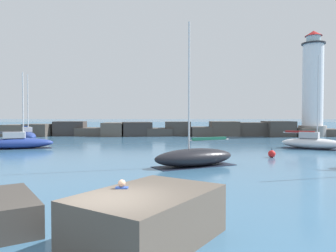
{
  "coord_description": "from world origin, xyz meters",
  "views": [
    {
      "loc": [
        1.8,
        -8.27,
        3.54
      ],
      "look_at": [
        0.9,
        31.98,
        2.23
      ],
      "focal_mm": 35.0,
      "sensor_mm": 36.0,
      "label": 1
    }
  ],
  "objects_px": {
    "sailboat_moored_1": "(18,142)",
    "sailboat_moored_2": "(312,142)",
    "sailboat_moored_4": "(28,135)",
    "person_on_rocks": "(122,205)",
    "sailboat_moored_3": "(195,157)",
    "lighthouse": "(313,89)",
    "mooring_buoy_orange_near": "(272,154)"
  },
  "relations": [
    {
      "from": "sailboat_moored_3",
      "to": "person_on_rocks",
      "type": "distance_m",
      "value": 13.63
    },
    {
      "from": "sailboat_moored_4",
      "to": "person_on_rocks",
      "type": "height_order",
      "value": "sailboat_moored_4"
    },
    {
      "from": "mooring_buoy_orange_near",
      "to": "person_on_rocks",
      "type": "xyz_separation_m",
      "value": [
        -9.65,
        -18.15,
        0.63
      ]
    },
    {
      "from": "sailboat_moored_2",
      "to": "mooring_buoy_orange_near",
      "type": "distance_m",
      "value": 9.62
    },
    {
      "from": "sailboat_moored_2",
      "to": "person_on_rocks",
      "type": "distance_m",
      "value": 30.0
    },
    {
      "from": "lighthouse",
      "to": "sailboat_moored_2",
      "type": "bearing_deg",
      "value": -112.56
    },
    {
      "from": "sailboat_moored_3",
      "to": "person_on_rocks",
      "type": "xyz_separation_m",
      "value": [
        -2.9,
        -13.32,
        0.28
      ]
    },
    {
      "from": "sailboat_moored_1",
      "to": "sailboat_moored_3",
      "type": "height_order",
      "value": "sailboat_moored_3"
    },
    {
      "from": "mooring_buoy_orange_near",
      "to": "person_on_rocks",
      "type": "bearing_deg",
      "value": -118.0
    },
    {
      "from": "sailboat_moored_2",
      "to": "sailboat_moored_4",
      "type": "distance_m",
      "value": 36.54
    },
    {
      "from": "mooring_buoy_orange_near",
      "to": "sailboat_moored_1",
      "type": "bearing_deg",
      "value": 165.12
    },
    {
      "from": "sailboat_moored_4",
      "to": "person_on_rocks",
      "type": "bearing_deg",
      "value": -61.91
    },
    {
      "from": "lighthouse",
      "to": "sailboat_moored_2",
      "type": "xyz_separation_m",
      "value": [
        -8.77,
        -21.11,
        -7.24
      ]
    },
    {
      "from": "sailboat_moored_1",
      "to": "person_on_rocks",
      "type": "bearing_deg",
      "value": -58.56
    },
    {
      "from": "sailboat_moored_4",
      "to": "sailboat_moored_1",
      "type": "bearing_deg",
      "value": -70.27
    },
    {
      "from": "sailboat_moored_2",
      "to": "sailboat_moored_4",
      "type": "relative_size",
      "value": 1.06
    },
    {
      "from": "sailboat_moored_2",
      "to": "lighthouse",
      "type": "bearing_deg",
      "value": 67.44
    },
    {
      "from": "sailboat_moored_3",
      "to": "sailboat_moored_4",
      "type": "height_order",
      "value": "sailboat_moored_3"
    },
    {
      "from": "sailboat_moored_1",
      "to": "sailboat_moored_2",
      "type": "relative_size",
      "value": 0.83
    },
    {
      "from": "lighthouse",
      "to": "sailboat_moored_1",
      "type": "xyz_separation_m",
      "value": [
        -39.88,
        -21.76,
        -7.24
      ]
    },
    {
      "from": "sailboat_moored_4",
      "to": "mooring_buoy_orange_near",
      "type": "xyz_separation_m",
      "value": [
        28.72,
        -17.56,
        -0.42
      ]
    },
    {
      "from": "sailboat_moored_1",
      "to": "sailboat_moored_3",
      "type": "bearing_deg",
      "value": -32.35
    },
    {
      "from": "sailboat_moored_1",
      "to": "mooring_buoy_orange_near",
      "type": "distance_m",
      "value": 25.64
    },
    {
      "from": "sailboat_moored_1",
      "to": "person_on_rocks",
      "type": "xyz_separation_m",
      "value": [
        15.13,
        -24.74,
        0.27
      ]
    },
    {
      "from": "lighthouse",
      "to": "person_on_rocks",
      "type": "bearing_deg",
      "value": -118.03
    },
    {
      "from": "sailboat_moored_3",
      "to": "sailboat_moored_4",
      "type": "bearing_deg",
      "value": 134.44
    },
    {
      "from": "sailboat_moored_1",
      "to": "mooring_buoy_orange_near",
      "type": "bearing_deg",
      "value": -14.88
    },
    {
      "from": "sailboat_moored_1",
      "to": "sailboat_moored_4",
      "type": "relative_size",
      "value": 0.88
    },
    {
      "from": "sailboat_moored_4",
      "to": "person_on_rocks",
      "type": "distance_m",
      "value": 40.49
    },
    {
      "from": "sailboat_moored_1",
      "to": "sailboat_moored_3",
      "type": "relative_size",
      "value": 0.82
    },
    {
      "from": "lighthouse",
      "to": "sailboat_moored_3",
      "type": "relative_size",
      "value": 1.79
    },
    {
      "from": "sailboat_moored_2",
      "to": "sailboat_moored_4",
      "type": "height_order",
      "value": "sailboat_moored_2"
    }
  ]
}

